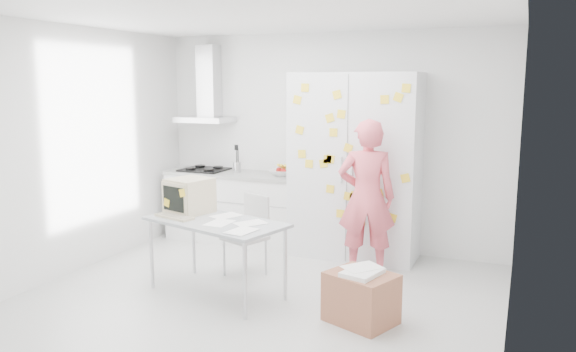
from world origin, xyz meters
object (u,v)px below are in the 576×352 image
at_px(cardboard_box, 361,297).
at_px(desk, 198,207).
at_px(chair, 250,230).
at_px(person, 366,198).

bearing_deg(cardboard_box, desk, 173.58).
distance_m(desk, chair, 0.71).
relative_size(person, cardboard_box, 2.51).
bearing_deg(cardboard_box, person, 103.75).
xyz_separation_m(person, desk, (-1.46, -1.07, -0.01)).
xyz_separation_m(person, chair, (-1.16, -0.52, -0.36)).
distance_m(person, desk, 1.81).
height_order(person, chair, person).
bearing_deg(chair, person, 44.63).
xyz_separation_m(desk, cardboard_box, (1.77, -0.20, -0.61)).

